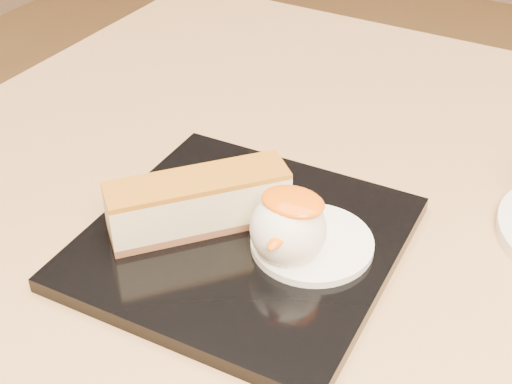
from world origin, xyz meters
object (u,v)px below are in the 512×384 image
Objects in this scene: table at (314,358)px; dessert_plate at (243,242)px; ice_cream_scoop at (288,229)px; cheesecake at (198,202)px.

dessert_plate is (-0.04, -0.05, 0.16)m from table.
ice_cream_scoop is at bearing -91.32° from table.
ice_cream_scoop is (0.08, 0.00, 0.00)m from cheesecake.
dessert_plate is 4.07× the size of ice_cream_scoop.
ice_cream_scoop is (0.04, -0.01, 0.03)m from dessert_plate.
table is 0.18m from dessert_plate.
dessert_plate is at bearing -127.02° from table.
table is 0.21m from cheesecake.
cheesecake is 0.08m from ice_cream_scoop.
cheesecake is at bearing 180.00° from ice_cream_scoop.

